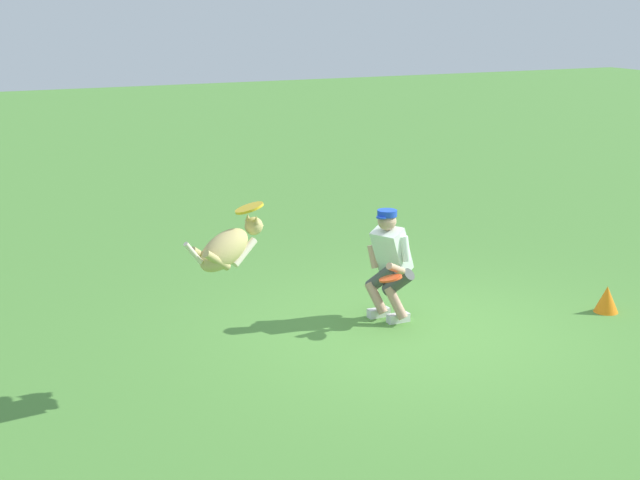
{
  "coord_description": "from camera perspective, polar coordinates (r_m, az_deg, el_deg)",
  "views": [
    {
      "loc": [
        4.97,
        8.14,
        3.56
      ],
      "look_at": [
        1.16,
        0.03,
        1.19
      ],
      "focal_mm": 51.49,
      "sensor_mm": 36.0,
      "label": 1
    }
  ],
  "objects": [
    {
      "name": "person",
      "position": [
        10.35,
        4.35,
        -1.3
      ],
      "size": [
        0.51,
        0.7,
        1.29
      ],
      "rotation": [
        0.0,
        0.0,
        0.42
      ],
      "color": "silver",
      "rests_on": "ground_plane"
    },
    {
      "name": "ground_plane",
      "position": [
        10.18,
        5.89,
        -5.75
      ],
      "size": [
        60.0,
        60.0,
        0.0
      ],
      "primitive_type": "plane",
      "color": "#508B39"
    },
    {
      "name": "dog",
      "position": [
        8.27,
        -5.76,
        -0.5
      ],
      "size": [
        0.93,
        0.53,
        0.5
      ],
      "rotation": [
        0.0,
        0.0,
        3.57
      ],
      "color": "tan"
    },
    {
      "name": "frisbee_flying",
      "position": [
        8.35,
        -4.42,
        2.0
      ],
      "size": [
        0.37,
        0.38,
        0.13
      ],
      "primitive_type": "cylinder",
      "rotation": [
        0.24,
        0.18,
        0.63
      ],
      "color": "yellow"
    },
    {
      "name": "frisbee_held",
      "position": [
        10.0,
        4.41,
        -2.39
      ],
      "size": [
        0.33,
        0.33,
        0.1
      ],
      "primitive_type": "cylinder",
      "rotation": [
        -0.08,
        -0.22,
        2.79
      ],
      "color": "#E74A20",
      "rests_on": "person"
    },
    {
      "name": "training_cone",
      "position": [
        11.23,
        17.39,
        -3.52
      ],
      "size": [
        0.28,
        0.28,
        0.32
      ],
      "primitive_type": "cone",
      "color": "orange",
      "rests_on": "ground_plane"
    }
  ]
}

